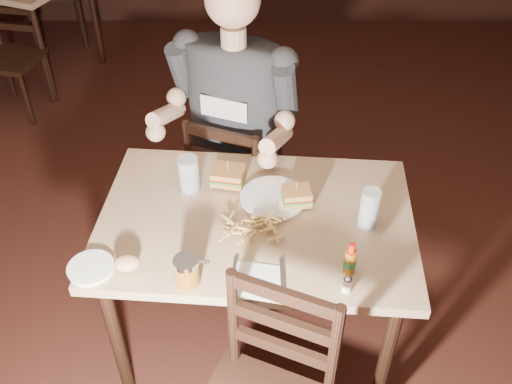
{
  "coord_description": "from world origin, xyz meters",
  "views": [
    {
      "loc": [
        -0.23,
        -1.55,
        2.21
      ],
      "look_at": [
        -0.23,
        0.05,
        0.85
      ],
      "focal_mm": 40.0,
      "sensor_mm": 36.0,
      "label": 1
    }
  ],
  "objects_px": {
    "hot_sauce": "(351,258)",
    "syrup_dispenser": "(187,272)",
    "dinner_plate": "(273,199)",
    "glass_left": "(189,174)",
    "side_plate": "(91,269)",
    "glass_right": "(369,209)",
    "diner": "(231,95)",
    "chair_far": "(238,183)",
    "main_table": "(256,233)",
    "bg_chair_near": "(9,59)"
  },
  "relations": [
    {
      "from": "chair_far",
      "to": "dinner_plate",
      "type": "relative_size",
      "value": 3.48
    },
    {
      "from": "glass_left",
      "to": "glass_right",
      "type": "distance_m",
      "value": 0.69
    },
    {
      "from": "chair_far",
      "to": "syrup_dispenser",
      "type": "distance_m",
      "value": 1.02
    },
    {
      "from": "chair_far",
      "to": "side_plate",
      "type": "xyz_separation_m",
      "value": [
        -0.47,
        -0.87,
        0.35
      ]
    },
    {
      "from": "chair_far",
      "to": "glass_right",
      "type": "relative_size",
      "value": 5.39
    },
    {
      "from": "glass_right",
      "to": "syrup_dispenser",
      "type": "relative_size",
      "value": 1.47
    },
    {
      "from": "bg_chair_near",
      "to": "hot_sauce",
      "type": "bearing_deg",
      "value": -37.32
    },
    {
      "from": "main_table",
      "to": "glass_left",
      "type": "distance_m",
      "value": 0.34
    },
    {
      "from": "dinner_plate",
      "to": "bg_chair_near",
      "type": "bearing_deg",
      "value": 133.11
    },
    {
      "from": "glass_right",
      "to": "hot_sauce",
      "type": "bearing_deg",
      "value": -112.36
    },
    {
      "from": "main_table",
      "to": "syrup_dispenser",
      "type": "relative_size",
      "value": 11.31
    },
    {
      "from": "side_plate",
      "to": "glass_left",
      "type": "bearing_deg",
      "value": 55.04
    },
    {
      "from": "chair_far",
      "to": "dinner_plate",
      "type": "bearing_deg",
      "value": 127.82
    },
    {
      "from": "bg_chair_near",
      "to": "glass_left",
      "type": "relative_size",
      "value": 5.54
    },
    {
      "from": "glass_right",
      "to": "syrup_dispenser",
      "type": "bearing_deg",
      "value": -156.24
    },
    {
      "from": "glass_left",
      "to": "diner",
      "type": "bearing_deg",
      "value": 69.47
    },
    {
      "from": "syrup_dispenser",
      "to": "glass_right",
      "type": "bearing_deg",
      "value": 28.21
    },
    {
      "from": "main_table",
      "to": "side_plate",
      "type": "relative_size",
      "value": 7.96
    },
    {
      "from": "diner",
      "to": "syrup_dispenser",
      "type": "bearing_deg",
      "value": -76.09
    },
    {
      "from": "glass_right",
      "to": "glass_left",
      "type": "bearing_deg",
      "value": 163.09
    },
    {
      "from": "main_table",
      "to": "dinner_plate",
      "type": "xyz_separation_m",
      "value": [
        0.07,
        0.09,
        0.09
      ]
    },
    {
      "from": "chair_far",
      "to": "hot_sauce",
      "type": "relative_size",
      "value": 6.61
    },
    {
      "from": "dinner_plate",
      "to": "syrup_dispenser",
      "type": "relative_size",
      "value": 2.29
    },
    {
      "from": "chair_far",
      "to": "diner",
      "type": "height_order",
      "value": "diner"
    },
    {
      "from": "glass_left",
      "to": "syrup_dispenser",
      "type": "relative_size",
      "value": 1.37
    },
    {
      "from": "chair_far",
      "to": "bg_chair_near",
      "type": "height_order",
      "value": "chair_far"
    },
    {
      "from": "diner",
      "to": "glass_right",
      "type": "relative_size",
      "value": 6.42
    },
    {
      "from": "chair_far",
      "to": "glass_right",
      "type": "height_order",
      "value": "glass_right"
    },
    {
      "from": "main_table",
      "to": "chair_far",
      "type": "xyz_separation_m",
      "value": [
        -0.09,
        0.61,
        -0.26
      ]
    },
    {
      "from": "dinner_plate",
      "to": "glass_left",
      "type": "bearing_deg",
      "value": 168.29
    },
    {
      "from": "side_plate",
      "to": "main_table",
      "type": "bearing_deg",
      "value": 25.26
    },
    {
      "from": "chair_far",
      "to": "syrup_dispenser",
      "type": "height_order",
      "value": "syrup_dispenser"
    },
    {
      "from": "syrup_dispenser",
      "to": "main_table",
      "type": "bearing_deg",
      "value": 59.28
    },
    {
      "from": "syrup_dispenser",
      "to": "hot_sauce",
      "type": "bearing_deg",
      "value": 9.79
    },
    {
      "from": "syrup_dispenser",
      "to": "glass_left",
      "type": "bearing_deg",
      "value": 98.7
    },
    {
      "from": "bg_chair_near",
      "to": "diner",
      "type": "relative_size",
      "value": 0.8
    },
    {
      "from": "chair_far",
      "to": "diner",
      "type": "bearing_deg",
      "value": 90.0
    },
    {
      "from": "chair_far",
      "to": "hot_sauce",
      "type": "height_order",
      "value": "hot_sauce"
    },
    {
      "from": "glass_right",
      "to": "hot_sauce",
      "type": "relative_size",
      "value": 1.23
    },
    {
      "from": "bg_chair_near",
      "to": "hot_sauce",
      "type": "distance_m",
      "value": 3.0
    },
    {
      "from": "diner",
      "to": "dinner_plate",
      "type": "distance_m",
      "value": 0.53
    },
    {
      "from": "diner",
      "to": "hot_sauce",
      "type": "bearing_deg",
      "value": -41.89
    },
    {
      "from": "dinner_plate",
      "to": "side_plate",
      "type": "height_order",
      "value": "dinner_plate"
    },
    {
      "from": "dinner_plate",
      "to": "glass_left",
      "type": "height_order",
      "value": "glass_left"
    },
    {
      "from": "dinner_plate",
      "to": "side_plate",
      "type": "relative_size",
      "value": 1.61
    },
    {
      "from": "hot_sauce",
      "to": "diner",
      "type": "bearing_deg",
      "value": 116.73
    },
    {
      "from": "hot_sauce",
      "to": "syrup_dispenser",
      "type": "height_order",
      "value": "hot_sauce"
    },
    {
      "from": "main_table",
      "to": "side_plate",
      "type": "distance_m",
      "value": 0.62
    },
    {
      "from": "syrup_dispenser",
      "to": "side_plate",
      "type": "distance_m",
      "value": 0.34
    },
    {
      "from": "glass_right",
      "to": "syrup_dispenser",
      "type": "height_order",
      "value": "glass_right"
    }
  ]
}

